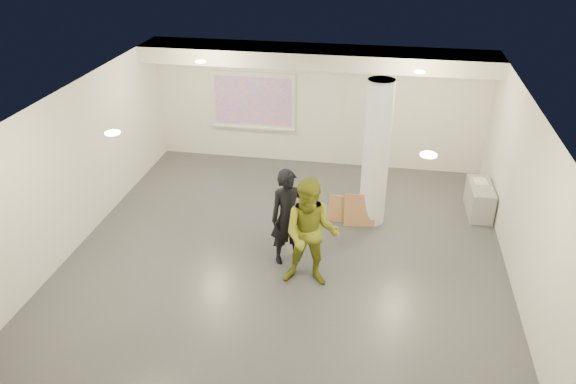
% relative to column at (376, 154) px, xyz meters
% --- Properties ---
extents(floor, '(8.00, 9.00, 0.01)m').
position_rel_column_xyz_m(floor, '(-1.50, -1.80, -1.50)').
color(floor, '#3B3D43').
rests_on(floor, ground).
extents(ceiling, '(8.00, 9.00, 0.01)m').
position_rel_column_xyz_m(ceiling, '(-1.50, -1.80, 1.50)').
color(ceiling, white).
rests_on(ceiling, floor).
extents(wall_back, '(8.00, 0.01, 3.00)m').
position_rel_column_xyz_m(wall_back, '(-1.50, 2.70, 0.00)').
color(wall_back, silver).
rests_on(wall_back, floor).
extents(wall_left, '(0.01, 9.00, 3.00)m').
position_rel_column_xyz_m(wall_left, '(-5.50, -1.80, 0.00)').
color(wall_left, silver).
rests_on(wall_left, floor).
extents(wall_right, '(0.01, 9.00, 3.00)m').
position_rel_column_xyz_m(wall_right, '(2.50, -1.80, 0.00)').
color(wall_right, silver).
rests_on(wall_right, floor).
extents(soffit_band, '(8.00, 1.10, 0.36)m').
position_rel_column_xyz_m(soffit_band, '(-1.50, 2.15, 1.32)').
color(soffit_band, silver).
rests_on(soffit_band, ceiling).
extents(downlight_nw, '(0.22, 0.22, 0.02)m').
position_rel_column_xyz_m(downlight_nw, '(-3.70, 0.70, 1.48)').
color(downlight_nw, '#FFCC94').
rests_on(downlight_nw, ceiling).
extents(downlight_ne, '(0.22, 0.22, 0.02)m').
position_rel_column_xyz_m(downlight_ne, '(0.70, 0.70, 1.48)').
color(downlight_ne, '#FFCC94').
rests_on(downlight_ne, ceiling).
extents(downlight_sw, '(0.22, 0.22, 0.02)m').
position_rel_column_xyz_m(downlight_sw, '(-3.70, -3.30, 1.48)').
color(downlight_sw, '#FFCC94').
rests_on(downlight_sw, ceiling).
extents(downlight_se, '(0.22, 0.22, 0.02)m').
position_rel_column_xyz_m(downlight_se, '(0.70, -3.30, 1.48)').
color(downlight_se, '#FFCC94').
rests_on(downlight_se, ceiling).
extents(column, '(0.52, 0.52, 3.00)m').
position_rel_column_xyz_m(column, '(0.00, 0.00, 0.00)').
color(column, white).
rests_on(column, floor).
extents(projection_screen, '(2.10, 0.13, 1.42)m').
position_rel_column_xyz_m(projection_screen, '(-3.10, 2.65, 0.03)').
color(projection_screen, white).
rests_on(projection_screen, wall_back).
extents(credenza, '(0.50, 1.11, 0.64)m').
position_rel_column_xyz_m(credenza, '(2.22, 0.74, -1.18)').
color(credenza, gray).
rests_on(credenza, floor).
extents(papers_stack, '(0.30, 0.36, 0.02)m').
position_rel_column_xyz_m(papers_stack, '(2.21, 0.92, -0.85)').
color(papers_stack, white).
rests_on(papers_stack, credenza).
extents(cardboard_back, '(0.64, 0.23, 0.68)m').
position_rel_column_xyz_m(cardboard_back, '(-0.24, -0.23, -1.16)').
color(cardboard_back, '#9D6D42').
rests_on(cardboard_back, floor).
extents(cardboard_front, '(0.52, 0.24, 0.55)m').
position_rel_column_xyz_m(cardboard_front, '(-0.63, -0.12, -1.22)').
color(cardboard_front, '#9D6D42').
rests_on(cardboard_front, floor).
extents(woman, '(0.79, 0.70, 1.82)m').
position_rel_column_xyz_m(woman, '(-1.44, -1.71, -0.59)').
color(woman, black).
rests_on(woman, floor).
extents(man, '(0.98, 0.77, 1.98)m').
position_rel_column_xyz_m(man, '(-0.95, -2.32, -0.51)').
color(man, olive).
rests_on(man, floor).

